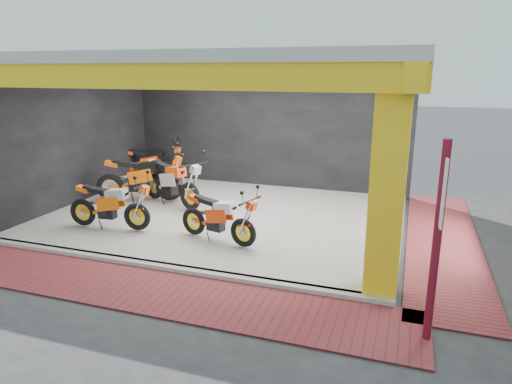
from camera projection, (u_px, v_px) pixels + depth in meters
The scene contains 17 objects.
ground at pixel (186, 248), 8.97m from camera, with size 80.00×80.00×0.00m, color #2D2D30.
showroom_floor at pixel (225, 216), 10.79m from camera, with size 8.00×6.00×0.10m, color silver.
showroom_ceiling at pixel (223, 60), 9.87m from camera, with size 8.40×6.40×0.20m, color beige.
back_wall at pixel (266, 129), 13.18m from camera, with size 8.20×0.20×3.50m, color black.
left_wall at pixel (76, 137), 11.63m from camera, with size 0.20×6.20×3.50m, color black.
corner_column at pixel (388, 186), 6.66m from camera, with size 0.50×0.50×3.50m, color yellow.
header_beam_front at pixel (149, 76), 7.21m from camera, with size 8.40×0.30×0.40m, color yellow.
header_beam_right at pixel (416, 75), 8.69m from camera, with size 0.30×6.40×0.40m, color yellow.
floor_kerb at pixel (159, 266), 8.03m from camera, with size 8.00×0.20×0.10m, color silver.
paver_front at pixel (134, 287), 7.33m from camera, with size 9.00×1.40×0.03m, color maroon.
paver_right at pixel (443, 241), 9.29m from camera, with size 1.40×7.00×0.03m, color maroon.
signpost at pixel (437, 236), 5.56m from camera, with size 0.11×0.37×2.63m.
moto_hero at pixel (243, 219), 8.59m from camera, with size 1.89×0.70×1.16m, color #EE3C0A, non-canonical shape.
moto_row_a at pixel (136, 203), 9.48m from camera, with size 1.99×0.74×1.22m, color #FC610A, non-canonical shape.
moto_row_b at pixel (169, 174), 11.64m from camera, with size 2.34×0.87×1.43m, color #EC5B09, non-canonical shape.
moto_row_c at pixel (190, 183), 10.83m from camera, with size 2.31×0.85×1.41m, color #B5B7BD, non-canonical shape.
moto_row_d at pixel (171, 161), 13.77m from camera, with size 2.10×0.78×1.29m, color #FA470A, non-canonical shape.
Camera 1 is at (4.02, -7.48, 3.40)m, focal length 32.00 mm.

